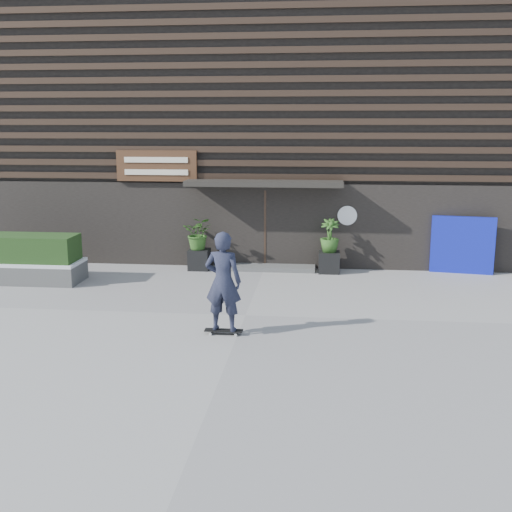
# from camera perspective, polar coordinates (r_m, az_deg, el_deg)

# --- Properties ---
(ground) EXTENTS (80.00, 80.00, 0.00)m
(ground) POSITION_cam_1_polar(r_m,az_deg,el_deg) (14.03, -0.97, -5.43)
(ground) COLOR gray
(ground) RESTS_ON ground
(entrance_step) EXTENTS (3.00, 0.80, 0.12)m
(entrance_step) POSITION_cam_1_polar(r_m,az_deg,el_deg) (18.44, 0.74, -1.04)
(entrance_step) COLOR #4A4A48
(entrance_step) RESTS_ON ground
(planter_pot_left) EXTENTS (0.60, 0.60, 0.60)m
(planter_pot_left) POSITION_cam_1_polar(r_m,az_deg,el_deg) (18.46, -5.20, -0.31)
(planter_pot_left) COLOR black
(planter_pot_left) RESTS_ON ground
(bamboo_left) EXTENTS (0.86, 0.75, 0.96)m
(bamboo_left) POSITION_cam_1_polar(r_m,az_deg,el_deg) (18.31, -5.24, 2.08)
(bamboo_left) COLOR #2D591E
(bamboo_left) RESTS_ON planter_pot_left
(planter_pot_right) EXTENTS (0.60, 0.60, 0.60)m
(planter_pot_right) POSITION_cam_1_polar(r_m,az_deg,el_deg) (18.12, 6.68, -0.57)
(planter_pot_right) COLOR black
(planter_pot_right) RESTS_ON ground
(bamboo_right) EXTENTS (0.54, 0.54, 0.96)m
(bamboo_right) POSITION_cam_1_polar(r_m,az_deg,el_deg) (17.97, 6.74, 1.86)
(bamboo_right) COLOR #2D591E
(bamboo_right) RESTS_ON planter_pot_right
(raised_bed) EXTENTS (3.50, 1.20, 0.50)m
(raised_bed) POSITION_cam_1_polar(r_m,az_deg,el_deg) (18.21, -20.89, -1.38)
(raised_bed) COLOR #474745
(raised_bed) RESTS_ON ground
(snow_layer) EXTENTS (3.50, 1.20, 0.08)m
(snow_layer) POSITION_cam_1_polar(r_m,az_deg,el_deg) (18.15, -20.96, -0.48)
(snow_layer) COLOR silver
(snow_layer) RESTS_ON raised_bed
(hedge) EXTENTS (3.30, 1.00, 0.70)m
(hedge) POSITION_cam_1_polar(r_m,az_deg,el_deg) (18.08, -21.05, 0.72)
(hedge) COLOR #1A3513
(hedge) RESTS_ON snow_layer
(blue_tarp) EXTENTS (1.75, 0.38, 1.64)m
(blue_tarp) POSITION_cam_1_polar(r_m,az_deg,el_deg) (18.75, 18.33, 0.95)
(blue_tarp) COLOR #0C149E
(blue_tarp) RESTS_ON ground
(building) EXTENTS (18.00, 11.00, 8.00)m
(building) POSITION_cam_1_polar(r_m,az_deg,el_deg) (23.32, 1.98, 11.39)
(building) COLOR black
(building) RESTS_ON ground
(skateboarder) EXTENTS (0.79, 0.57, 2.12)m
(skateboarder) POSITION_cam_1_polar(r_m,az_deg,el_deg) (12.50, -3.02, -2.36)
(skateboarder) COLOR black
(skateboarder) RESTS_ON ground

